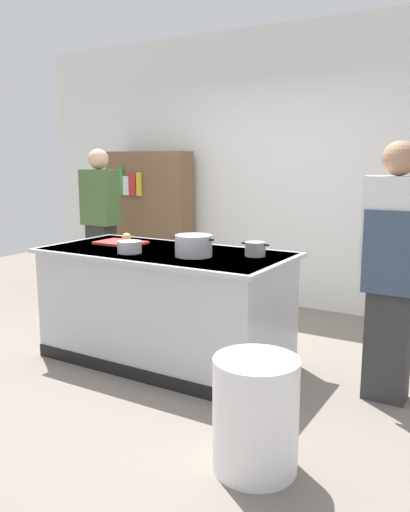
# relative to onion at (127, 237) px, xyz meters

# --- Properties ---
(ground_plane) EXTENTS (10.00, 10.00, 0.00)m
(ground_plane) POSITION_rel_onion_xyz_m (0.45, -0.09, -0.96)
(ground_plane) COLOR slate
(back_wall) EXTENTS (6.40, 0.12, 3.00)m
(back_wall) POSITION_rel_onion_xyz_m (0.45, 2.01, 0.54)
(back_wall) COLOR white
(back_wall) RESTS_ON ground_plane
(counter_island) EXTENTS (1.98, 0.98, 0.90)m
(counter_island) POSITION_rel_onion_xyz_m (0.45, -0.09, -0.49)
(counter_island) COLOR #B7BABF
(counter_island) RESTS_ON ground_plane
(cutting_board) EXTENTS (0.40, 0.28, 0.02)m
(cutting_board) POSITION_rel_onion_xyz_m (-0.06, -0.00, -0.05)
(cutting_board) COLOR red
(cutting_board) RESTS_ON counter_island
(onion) EXTENTS (0.08, 0.08, 0.08)m
(onion) POSITION_rel_onion_xyz_m (0.00, 0.00, 0.00)
(onion) COLOR tan
(onion) RESTS_ON cutting_board
(stock_pot) EXTENTS (0.34, 0.27, 0.16)m
(stock_pot) POSITION_rel_onion_xyz_m (0.77, -0.18, 0.02)
(stock_pot) COLOR #B7BABF
(stock_pot) RESTS_ON counter_island
(sauce_pan) EXTENTS (0.22, 0.15, 0.11)m
(sauce_pan) POSITION_rel_onion_xyz_m (1.16, 0.06, -0.01)
(sauce_pan) COLOR #99999E
(sauce_pan) RESTS_ON counter_island
(mixing_bowl) EXTENTS (0.19, 0.19, 0.09)m
(mixing_bowl) POSITION_rel_onion_xyz_m (0.28, -0.31, -0.01)
(mixing_bowl) COLOR #B7BABF
(mixing_bowl) RESTS_ON counter_island
(juice_cup) EXTENTS (0.07, 0.07, 0.10)m
(juice_cup) POSITION_rel_onion_xyz_m (0.50, 0.17, -0.01)
(juice_cup) COLOR yellow
(juice_cup) RESTS_ON counter_island
(trash_bin) EXTENTS (0.45, 0.45, 0.61)m
(trash_bin) POSITION_rel_onion_xyz_m (1.73, -1.10, -0.66)
(trash_bin) COLOR white
(trash_bin) RESTS_ON ground_plane
(person_chef) EXTENTS (0.38, 0.25, 1.72)m
(person_chef) POSITION_rel_onion_xyz_m (2.13, 0.10, -0.05)
(person_chef) COLOR #323232
(person_chef) RESTS_ON ground_plane
(person_guest) EXTENTS (0.38, 0.24, 1.72)m
(person_guest) POSITION_rel_onion_xyz_m (-1.12, 0.93, -0.05)
(person_guest) COLOR #2A2A2A
(person_guest) RESTS_ON ground_plane
(bookshelf) EXTENTS (1.10, 0.31, 1.70)m
(bookshelf) POSITION_rel_onion_xyz_m (-1.04, 1.71, -0.11)
(bookshelf) COLOR brown
(bookshelf) RESTS_ON ground_plane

